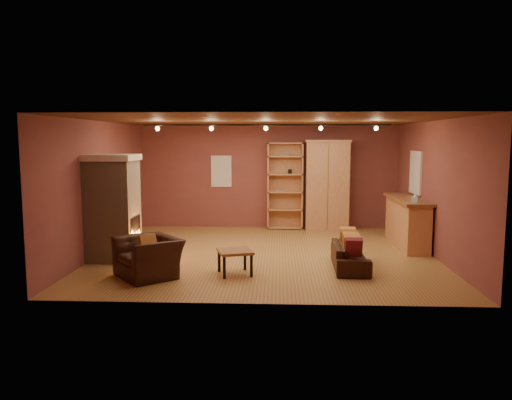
{
  "coord_description": "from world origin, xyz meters",
  "views": [
    {
      "loc": [
        0.29,
        -10.37,
        2.41
      ],
      "look_at": [
        -0.21,
        0.2,
        1.13
      ],
      "focal_mm": 35.0,
      "sensor_mm": 36.0,
      "label": 1
    }
  ],
  "objects_px": {
    "bar_counter": "(407,222)",
    "loveseat": "(350,251)",
    "armchair": "(148,250)",
    "armoire": "(327,185)",
    "bookcase": "(285,185)",
    "coffee_table": "(235,254)",
    "fireplace": "(113,207)"
  },
  "relations": [
    {
      "from": "bar_counter",
      "to": "armchair",
      "type": "relative_size",
      "value": 1.81
    },
    {
      "from": "coffee_table",
      "to": "bar_counter",
      "type": "bearing_deg",
      "value": 35.17
    },
    {
      "from": "bar_counter",
      "to": "coffee_table",
      "type": "relative_size",
      "value": 3.14
    },
    {
      "from": "bookcase",
      "to": "armoire",
      "type": "height_order",
      "value": "armoire"
    },
    {
      "from": "bookcase",
      "to": "armchair",
      "type": "bearing_deg",
      "value": -116.26
    },
    {
      "from": "bookcase",
      "to": "armoire",
      "type": "distance_m",
      "value": 1.13
    },
    {
      "from": "bookcase",
      "to": "armoire",
      "type": "relative_size",
      "value": 0.97
    },
    {
      "from": "armoire",
      "to": "loveseat",
      "type": "xyz_separation_m",
      "value": [
        0.07,
        -4.03,
        -0.87
      ]
    },
    {
      "from": "fireplace",
      "to": "loveseat",
      "type": "xyz_separation_m",
      "value": [
        4.67,
        -0.49,
        -0.73
      ]
    },
    {
      "from": "fireplace",
      "to": "loveseat",
      "type": "distance_m",
      "value": 4.75
    },
    {
      "from": "armoire",
      "to": "armchair",
      "type": "distance_m",
      "value": 6.03
    },
    {
      "from": "bookcase",
      "to": "loveseat",
      "type": "bearing_deg",
      "value": -74.31
    },
    {
      "from": "fireplace",
      "to": "armoire",
      "type": "xyz_separation_m",
      "value": [
        4.6,
        3.54,
        0.15
      ]
    },
    {
      "from": "bar_counter",
      "to": "loveseat",
      "type": "height_order",
      "value": "bar_counter"
    },
    {
      "from": "armoire",
      "to": "coffee_table",
      "type": "relative_size",
      "value": 3.28
    },
    {
      "from": "bookcase",
      "to": "bar_counter",
      "type": "distance_m",
      "value": 3.55
    },
    {
      "from": "armchair",
      "to": "coffee_table",
      "type": "relative_size",
      "value": 1.73
    },
    {
      "from": "loveseat",
      "to": "coffee_table",
      "type": "xyz_separation_m",
      "value": [
        -2.13,
        -0.54,
        0.04
      ]
    },
    {
      "from": "coffee_table",
      "to": "armoire",
      "type": "bearing_deg",
      "value": 65.73
    },
    {
      "from": "bookcase",
      "to": "loveseat",
      "type": "relative_size",
      "value": 1.47
    },
    {
      "from": "loveseat",
      "to": "coffee_table",
      "type": "height_order",
      "value": "loveseat"
    },
    {
      "from": "armoire",
      "to": "bar_counter",
      "type": "distance_m",
      "value": 2.64
    },
    {
      "from": "armchair",
      "to": "bar_counter",
      "type": "bearing_deg",
      "value": 78.62
    },
    {
      "from": "loveseat",
      "to": "bookcase",
      "type": "bearing_deg",
      "value": 17.83
    },
    {
      "from": "armoire",
      "to": "armchair",
      "type": "height_order",
      "value": "armoire"
    },
    {
      "from": "bar_counter",
      "to": "coffee_table",
      "type": "bearing_deg",
      "value": -144.83
    },
    {
      "from": "fireplace",
      "to": "bar_counter",
      "type": "distance_m",
      "value": 6.46
    },
    {
      "from": "bar_counter",
      "to": "armchair",
      "type": "distance_m",
      "value": 5.93
    },
    {
      "from": "fireplace",
      "to": "armoire",
      "type": "distance_m",
      "value": 5.81
    },
    {
      "from": "bar_counter",
      "to": "armchair",
      "type": "xyz_separation_m",
      "value": [
        -5.21,
        -2.84,
        -0.09
      ]
    },
    {
      "from": "fireplace",
      "to": "armchair",
      "type": "relative_size",
      "value": 1.67
    },
    {
      "from": "fireplace",
      "to": "bar_counter",
      "type": "bearing_deg",
      "value": 14.19
    }
  ]
}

